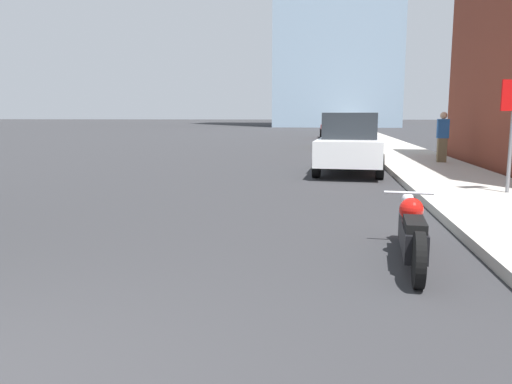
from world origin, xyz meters
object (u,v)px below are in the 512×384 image
Objects in this scene: parked_car_white at (350,143)px; pedestrian at (443,137)px; parked_car_yellow at (342,132)px; parked_car_red at (333,127)px; motorcycle at (412,232)px.

pedestrian is at bearing 40.29° from parked_car_white.
parked_car_white is at bearing -94.28° from parked_car_yellow.
pedestrian is (3.31, -20.71, 0.20)m from parked_car_red.
motorcycle is at bearing -103.73° from pedestrian.
parked_car_white is 23.00m from parked_car_red.
motorcycle is 9.08m from parked_car_white.
pedestrian is at bearing -76.94° from parked_car_yellow.
motorcycle is 0.52× the size of parked_car_white.
parked_car_yellow is at bearing -90.59° from parked_car_red.
motorcycle is 0.51× the size of parked_car_yellow.
parked_car_red is 2.50× the size of pedestrian.
parked_car_white is at bearing -143.62° from pedestrian.
parked_car_red reaches higher than motorcycle.
pedestrian is at bearing -83.17° from parked_car_red.
parked_car_yellow is 10.34m from pedestrian.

